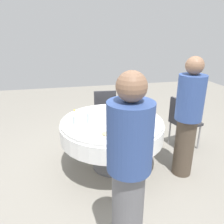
# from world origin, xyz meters

# --- Properties ---
(ground_plane) EXTENTS (10.00, 10.00, 0.00)m
(ground_plane) POSITION_xyz_m (0.00, 0.00, 0.00)
(ground_plane) COLOR gray
(dining_table) EXTENTS (1.42, 1.42, 0.74)m
(dining_table) POSITION_xyz_m (0.00, 0.00, 0.59)
(dining_table) COLOR white
(dining_table) RESTS_ON ground_plane
(bottle_clear_inner) EXTENTS (0.07, 0.07, 0.25)m
(bottle_clear_inner) POSITION_xyz_m (0.51, 0.17, 0.85)
(bottle_clear_inner) COLOR silver
(bottle_clear_inner) RESTS_ON dining_table
(bottle_brown_rear) EXTENTS (0.07, 0.07, 0.28)m
(bottle_brown_rear) POSITION_xyz_m (-0.00, -0.02, 0.87)
(bottle_brown_rear) COLOR #593314
(bottle_brown_rear) RESTS_ON dining_table
(bottle_brown_left) EXTENTS (0.07, 0.07, 0.30)m
(bottle_brown_left) POSITION_xyz_m (-0.08, 0.10, 0.88)
(bottle_brown_left) COLOR #593314
(bottle_brown_left) RESTS_ON dining_table
(bottle_clear_mid) EXTENTS (0.06, 0.06, 0.29)m
(bottle_clear_mid) POSITION_xyz_m (0.34, 0.23, 0.88)
(bottle_clear_mid) COLOR silver
(bottle_clear_mid) RESTS_ON dining_table
(bottle_clear_east) EXTENTS (0.07, 0.07, 0.26)m
(bottle_clear_east) POSITION_xyz_m (-0.16, 0.27, 0.86)
(bottle_clear_east) COLOR silver
(bottle_clear_east) RESTS_ON dining_table
(bottle_clear_front) EXTENTS (0.07, 0.07, 0.29)m
(bottle_clear_front) POSITION_xyz_m (-0.37, 0.08, 0.88)
(bottle_clear_front) COLOR silver
(bottle_clear_front) RESTS_ON dining_table
(bottle_green_far) EXTENTS (0.06, 0.06, 0.31)m
(bottle_green_far) POSITION_xyz_m (-0.36, 0.26, 0.88)
(bottle_green_far) COLOR #2D6B38
(bottle_green_far) RESTS_ON dining_table
(wine_glass_mid) EXTENTS (0.07, 0.07, 0.15)m
(wine_glass_mid) POSITION_xyz_m (-0.12, 0.45, 0.85)
(wine_glass_mid) COLOR white
(wine_glass_mid) RESTS_ON dining_table
(wine_glass_east) EXTENTS (0.06, 0.06, 0.13)m
(wine_glass_east) POSITION_xyz_m (-0.27, 0.21, 0.83)
(wine_glass_east) COLOR white
(wine_glass_east) RESTS_ON dining_table
(wine_glass_front) EXTENTS (0.07, 0.07, 0.14)m
(wine_glass_front) POSITION_xyz_m (-0.26, -0.01, 0.84)
(wine_glass_front) COLOR white
(wine_glass_front) RESTS_ON dining_table
(wine_glass_far) EXTENTS (0.06, 0.06, 0.15)m
(wine_glass_far) POSITION_xyz_m (-0.31, -0.12, 0.85)
(wine_glass_far) COLOR white
(wine_glass_far) RESTS_ON dining_table
(wine_glass_south) EXTENTS (0.06, 0.06, 0.15)m
(wine_glass_south) POSITION_xyz_m (-0.46, 0.05, 0.84)
(wine_glass_south) COLOR white
(wine_glass_south) RESTS_ON dining_table
(plate_south) EXTENTS (0.22, 0.22, 0.02)m
(plate_south) POSITION_xyz_m (0.22, 0.05, 0.75)
(plate_south) COLOR white
(plate_south) RESTS_ON dining_table
(plate_north) EXTENTS (0.23, 0.23, 0.04)m
(plate_north) POSITION_xyz_m (0.17, 0.44, 0.75)
(plate_north) COLOR white
(plate_north) RESTS_ON dining_table
(spoon_rear) EXTENTS (0.17, 0.09, 0.00)m
(spoon_rear) POSITION_xyz_m (0.23, -0.47, 0.74)
(spoon_rear) COLOR silver
(spoon_rear) RESTS_ON dining_table
(knife_left) EXTENTS (0.12, 0.15, 0.00)m
(knife_left) POSITION_xyz_m (-0.07, -0.16, 0.74)
(knife_left) COLOR silver
(knife_left) RESTS_ON dining_table
(person_inner) EXTENTS (0.34, 0.34, 1.61)m
(person_inner) POSITION_xyz_m (-0.92, 0.36, 0.85)
(person_inner) COLOR #4C3F33
(person_inner) RESTS_ON ground_plane
(person_rear) EXTENTS (0.34, 0.34, 1.66)m
(person_rear) POSITION_xyz_m (0.17, 1.36, 0.87)
(person_rear) COLOR slate
(person_rear) RESTS_ON ground_plane
(chair_front) EXTENTS (0.44, 0.44, 0.87)m
(chair_front) POSITION_xyz_m (-0.11, -1.14, 0.52)
(chair_front) COLOR #2D2D33
(chair_front) RESTS_ON ground_plane
(chair_far) EXTENTS (0.48, 0.48, 0.87)m
(chair_far) POSITION_xyz_m (-1.25, -0.30, 0.52)
(chair_far) COLOR #2D2D33
(chair_far) RESTS_ON ground_plane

